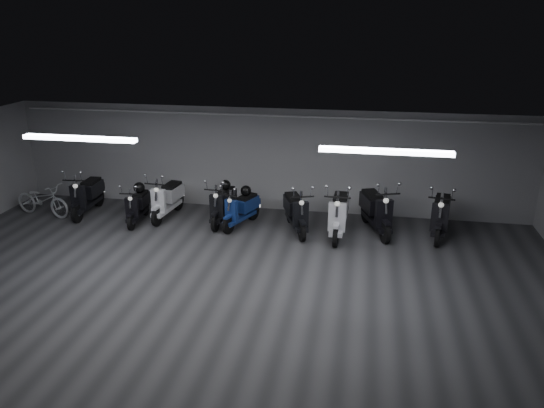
% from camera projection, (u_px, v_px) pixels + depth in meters
% --- Properties ---
extents(floor, '(14.00, 10.00, 0.01)m').
position_uv_depth(floor, '(215.00, 298.00, 9.82)').
color(floor, '#323235').
rests_on(floor, ground).
extents(ceiling, '(14.00, 10.00, 0.01)m').
position_uv_depth(ceiling, '(209.00, 154.00, 8.87)').
color(ceiling, slate).
rests_on(ceiling, ground).
extents(back_wall, '(14.00, 0.01, 2.80)m').
position_uv_depth(back_wall, '(265.00, 160.00, 13.98)').
color(back_wall, gray).
rests_on(back_wall, ground).
extents(fluor_strip_left, '(2.40, 0.18, 0.08)m').
position_uv_depth(fluor_strip_left, '(79.00, 138.00, 10.33)').
color(fluor_strip_left, white).
rests_on(fluor_strip_left, ceiling).
extents(fluor_strip_right, '(2.40, 0.18, 0.08)m').
position_uv_depth(fluor_strip_right, '(385.00, 151.00, 9.31)').
color(fluor_strip_right, white).
rests_on(fluor_strip_right, ceiling).
extents(conduit, '(13.60, 0.05, 0.05)m').
position_uv_depth(conduit, '(264.00, 115.00, 13.49)').
color(conduit, white).
rests_on(conduit, back_wall).
extents(scooter_0, '(0.74, 1.92, 1.40)m').
position_uv_depth(scooter_0, '(86.00, 189.00, 13.80)').
color(scooter_0, black).
rests_on(scooter_0, floor).
extents(scooter_1, '(0.66, 1.62, 1.18)m').
position_uv_depth(scooter_1, '(137.00, 201.00, 13.25)').
color(scooter_1, black).
rests_on(scooter_1, floor).
extents(scooter_2, '(0.79, 1.90, 1.37)m').
position_uv_depth(scooter_2, '(167.00, 193.00, 13.56)').
color(scooter_2, white).
rests_on(scooter_2, floor).
extents(scooter_3, '(0.70, 1.82, 1.33)m').
position_uv_depth(scooter_3, '(223.00, 199.00, 13.21)').
color(scooter_3, black).
rests_on(scooter_3, floor).
extents(scooter_4, '(1.11, 1.73, 1.22)m').
position_uv_depth(scooter_4, '(241.00, 204.00, 12.98)').
color(scooter_4, navy).
rests_on(scooter_4, floor).
extents(scooter_5, '(1.25, 1.94, 1.37)m').
position_uv_depth(scooter_5, '(296.00, 205.00, 12.65)').
color(scooter_5, black).
rests_on(scooter_5, floor).
extents(scooter_6, '(0.74, 2.03, 1.49)m').
position_uv_depth(scooter_6, '(339.00, 207.00, 12.38)').
color(scooter_6, silver).
rests_on(scooter_6, floor).
extents(scooter_7, '(1.30, 2.12, 1.50)m').
position_uv_depth(scooter_7, '(377.00, 204.00, 12.58)').
color(scooter_7, black).
rests_on(scooter_7, floor).
extents(scooter_8, '(0.99, 2.03, 1.45)m').
position_uv_depth(scooter_8, '(441.00, 208.00, 12.36)').
color(scooter_8, black).
rests_on(scooter_8, floor).
extents(bicycle, '(1.78, 0.92, 1.10)m').
position_uv_depth(bicycle, '(42.00, 196.00, 13.74)').
color(bicycle, silver).
rests_on(bicycle, floor).
extents(helmet_0, '(0.27, 0.27, 0.27)m').
position_uv_depth(helmet_0, '(246.00, 191.00, 13.07)').
color(helmet_0, black).
rests_on(helmet_0, scooter_4).
extents(helmet_1, '(0.29, 0.29, 0.29)m').
position_uv_depth(helmet_1, '(139.00, 188.00, 13.36)').
color(helmet_1, black).
rests_on(helmet_1, scooter_1).
extents(helmet_2, '(0.26, 0.26, 0.26)m').
position_uv_depth(helmet_2, '(226.00, 185.00, 13.33)').
color(helmet_2, black).
rests_on(helmet_2, scooter_3).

